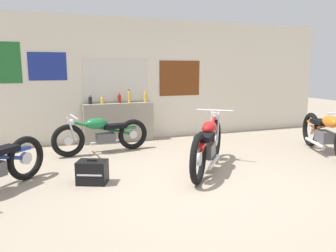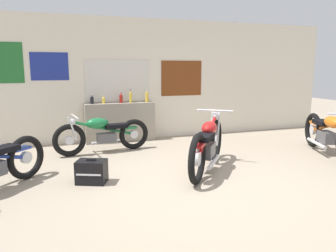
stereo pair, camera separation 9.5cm
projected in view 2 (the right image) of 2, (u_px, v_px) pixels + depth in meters
ground_plane at (201, 184)px, 4.79m from camera, size 24.00×24.00×0.00m
wall_back at (141, 80)px, 7.67m from camera, size 10.00×0.07×2.80m
sill_counter at (120, 122)px, 7.50m from camera, size 1.58×0.28×0.89m
bottle_leftmost at (92, 100)px, 7.21m from camera, size 0.08×0.08×0.21m
bottle_left_center at (104, 100)px, 7.32m from camera, size 0.07×0.07×0.17m
bottle_center at (121, 98)px, 7.43m from camera, size 0.07×0.07×0.24m
bottle_right_center at (131, 97)px, 7.45m from camera, size 0.06×0.06×0.31m
bottle_rightmost at (147, 97)px, 7.58m from camera, size 0.07×0.07×0.29m
motorcycle_red at (208, 145)px, 5.33m from camera, size 1.37×1.69×0.95m
motorcycle_orange at (328, 134)px, 6.28m from camera, size 0.95×2.08×0.91m
motorcycle_green at (103, 134)px, 6.51m from camera, size 1.94×0.64×0.78m
hard_case_black at (92, 172)px, 4.81m from camera, size 0.50×0.44×0.37m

